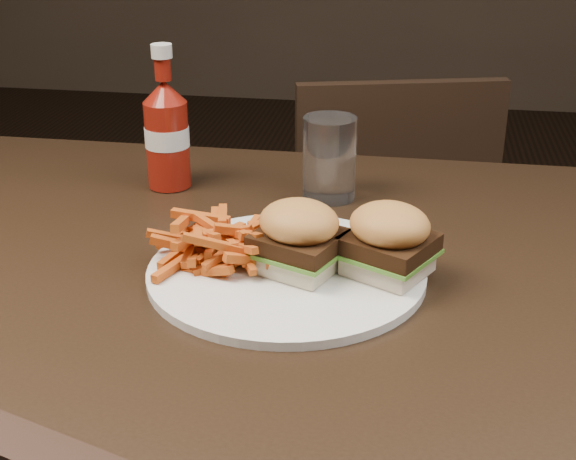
% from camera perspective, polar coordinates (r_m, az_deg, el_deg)
% --- Properties ---
extents(dining_table, '(1.20, 0.80, 0.04)m').
position_cam_1_polar(dining_table, '(0.90, -4.25, -3.68)').
color(dining_table, black).
rests_on(dining_table, ground).
extents(chair_far, '(0.46, 0.46, 0.04)m').
position_cam_1_polar(chair_far, '(1.65, 6.05, -1.84)').
color(chair_far, black).
rests_on(chair_far, ground).
extents(plate, '(0.30, 0.30, 0.01)m').
position_cam_1_polar(plate, '(0.86, -0.11, -3.00)').
color(plate, white).
rests_on(plate, dining_table).
extents(sandwich_half_a, '(0.10, 0.10, 0.02)m').
position_cam_1_polar(sandwich_half_a, '(0.85, 0.78, -2.19)').
color(sandwich_half_a, '#F6E4C4').
rests_on(sandwich_half_a, plate).
extents(sandwich_half_b, '(0.10, 0.10, 0.02)m').
position_cam_1_polar(sandwich_half_b, '(0.85, 7.09, -2.40)').
color(sandwich_half_b, beige).
rests_on(sandwich_half_b, plate).
extents(fries_pile, '(0.14, 0.14, 0.05)m').
position_cam_1_polar(fries_pile, '(0.87, -4.66, -0.83)').
color(fries_pile, '#B43E26').
rests_on(fries_pile, plate).
extents(ketchup_bottle, '(0.07, 0.07, 0.12)m').
position_cam_1_polar(ketchup_bottle, '(1.10, -8.56, 6.02)').
color(ketchup_bottle, maroon).
rests_on(ketchup_bottle, dining_table).
extents(tumbler, '(0.08, 0.08, 0.11)m').
position_cam_1_polar(tumbler, '(1.05, 2.96, 5.12)').
color(tumbler, white).
rests_on(tumbler, dining_table).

